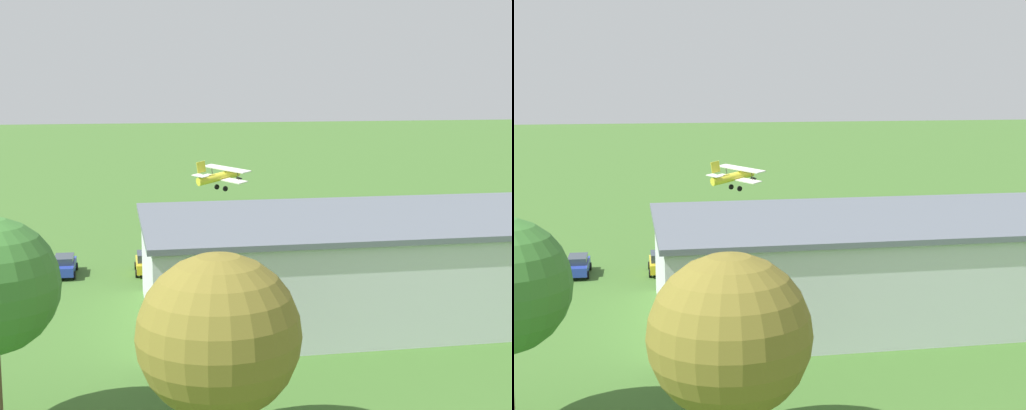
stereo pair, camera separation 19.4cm
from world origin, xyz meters
The scene contains 9 objects.
ground_plane centered at (0.00, 0.00, 0.00)m, with size 400.00×400.00×0.00m, color #3D6628.
hangar centered at (3.65, 41.09, 3.34)m, with size 31.10×16.73×6.66m.
biplane centered at (7.97, 0.26, 4.49)m, with size 6.61×8.86×3.69m.
car_white centered at (-10.02, 26.89, 0.85)m, with size 2.29×4.44×1.65m.
car_yellow centered at (18.18, 27.66, 0.87)m, with size 2.03×4.16×1.71m.
car_blue centered at (24.81, 27.13, 0.83)m, with size 2.00×4.56×1.59m.
person_near_hangar_door centered at (-9.52, 23.22, 0.85)m, with size 0.52×0.52×1.71m.
person_by_parked_cars centered at (10.69, 23.34, 0.76)m, with size 0.53×0.53×1.55m.
tree_at_field_edge centered at (16.89, 60.11, 5.36)m, with size 6.86×6.86×8.81m.
Camera 1 is at (21.18, 90.12, 15.68)m, focal length 54.08 mm.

